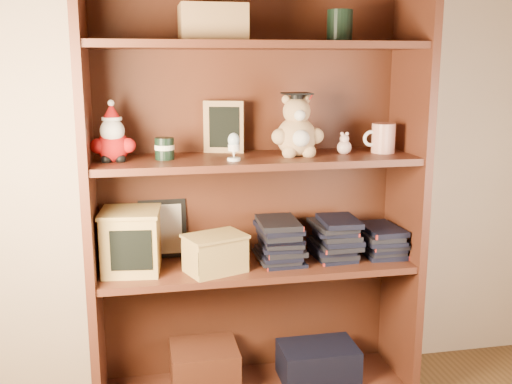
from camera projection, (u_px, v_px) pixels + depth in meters
bookcase at (253, 200)px, 2.22m from camera, size 1.20×0.35×1.60m
shelf_lower at (256, 266)px, 2.23m from camera, size 1.14×0.33×0.02m
shelf_upper at (256, 160)px, 2.14m from camera, size 1.14×0.33×0.02m
santa_plush at (113, 138)px, 2.02m from camera, size 0.15×0.11×0.21m
teachers_tin at (165, 148)px, 2.07m from camera, size 0.07×0.07×0.08m
chalkboard_plaque at (224, 128)px, 2.21m from camera, size 0.15×0.11×0.19m
egg_cup at (234, 146)px, 2.04m from camera, size 0.05×0.05×0.10m
grad_teddy_bear at (297, 131)px, 2.14m from camera, size 0.19×0.16×0.23m
pink_figurine at (344, 145)px, 2.20m from camera, size 0.05×0.05×0.08m
teacher_mug at (383, 138)px, 2.22m from camera, size 0.12×0.09×0.11m
certificate_frame at (163, 229)px, 2.27m from camera, size 0.18×0.05×0.22m
treats_box at (131, 241)px, 2.11m from camera, size 0.23×0.23×0.22m
pencils_box at (215, 253)px, 2.12m from camera, size 0.25×0.21×0.14m
book_stack_left at (280, 241)px, 2.23m from camera, size 0.14×0.20×0.16m
book_stack_mid at (335, 240)px, 2.27m from camera, size 0.14×0.20×0.14m
book_stack_right at (380, 241)px, 2.31m from camera, size 0.14×0.20×0.11m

